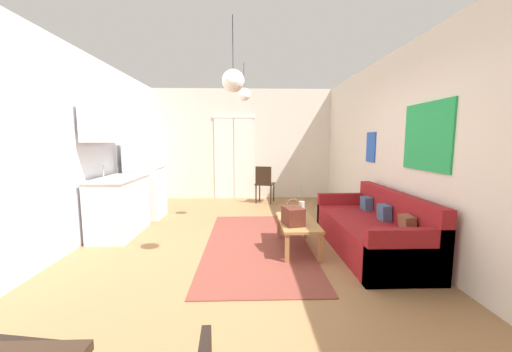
{
  "coord_description": "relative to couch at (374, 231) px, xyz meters",
  "views": [
    {
      "loc": [
        0.11,
        -3.63,
        1.5
      ],
      "look_at": [
        0.26,
        1.02,
        0.93
      ],
      "focal_mm": 20.4,
      "sensor_mm": 36.0,
      "label": 1
    }
  ],
  "objects": [
    {
      "name": "pendant_lamp_near",
      "position": [
        -1.86,
        -0.58,
        1.86
      ],
      "size": [
        0.24,
        0.24,
        0.79
      ],
      "color": "black"
    },
    {
      "name": "refrigerator",
      "position": [
        -3.68,
        1.85,
        0.53
      ],
      "size": [
        0.64,
        0.64,
        1.6
      ],
      "color": "white",
      "rests_on": "ground_plane"
    },
    {
      "name": "area_rug",
      "position": [
        -1.58,
        0.3,
        -0.26
      ],
      "size": [
        1.46,
        3.02,
        0.01
      ],
      "primitive_type": "cube",
      "color": "brown",
      "rests_on": "ground_plane"
    },
    {
      "name": "pendant_lamp_far",
      "position": [
        -1.77,
        1.29,
        2.01
      ],
      "size": [
        0.22,
        0.22,
        0.63
      ],
      "color": "black"
    },
    {
      "name": "wall_left",
      "position": [
        -4.15,
        -0.15,
        1.13
      ],
      "size": [
        0.12,
        7.97,
        2.8
      ],
      "color": "silver",
      "rests_on": "ground_plane"
    },
    {
      "name": "kitchen_counter",
      "position": [
        -3.78,
        0.82,
        0.52
      ],
      "size": [
        0.6,
        1.15,
        2.07
      ],
      "color": "silver",
      "rests_on": "ground_plane"
    },
    {
      "name": "accent_chair",
      "position": [
        -1.3,
        3.1,
        0.24
      ],
      "size": [
        0.52,
        0.51,
        0.89
      ],
      "rotation": [
        0.0,
        0.0,
        2.84
      ],
      "color": "black",
      "rests_on": "ground_plane"
    },
    {
      "name": "couch",
      "position": [
        0.0,
        0.0,
        0.0
      ],
      "size": [
        0.88,
        2.08,
        0.81
      ],
      "color": "maroon",
      "rests_on": "ground_plane"
    },
    {
      "name": "wall_back",
      "position": [
        -1.84,
        3.79,
        1.12
      ],
      "size": [
        4.73,
        0.13,
        2.8
      ],
      "color": "silver",
      "rests_on": "ground_plane"
    },
    {
      "name": "handbag",
      "position": [
        -1.12,
        -0.08,
        0.25
      ],
      "size": [
        0.29,
        0.35,
        0.35
      ],
      "color": "#512319",
      "rests_on": "coffee_table"
    },
    {
      "name": "bamboo_vase",
      "position": [
        -0.96,
        0.18,
        0.26
      ],
      "size": [
        0.08,
        0.08,
        0.47
      ],
      "color": "beige",
      "rests_on": "coffee_table"
    },
    {
      "name": "coffee_table",
      "position": [
        -1.02,
        0.1,
        0.08
      ],
      "size": [
        0.5,
        1.01,
        0.4
      ],
      "color": "#A87542",
      "rests_on": "ground_plane"
    },
    {
      "name": "ground_plane",
      "position": [
        -1.83,
        -0.15,
        -0.32
      ],
      "size": [
        5.13,
        8.37,
        0.1
      ],
      "primitive_type": "cube",
      "color": "#996D44"
    },
    {
      "name": "wall_right",
      "position": [
        0.48,
        -0.15,
        1.13
      ],
      "size": [
        0.12,
        7.97,
        2.8
      ],
      "color": "silver",
      "rests_on": "ground_plane"
    }
  ]
}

